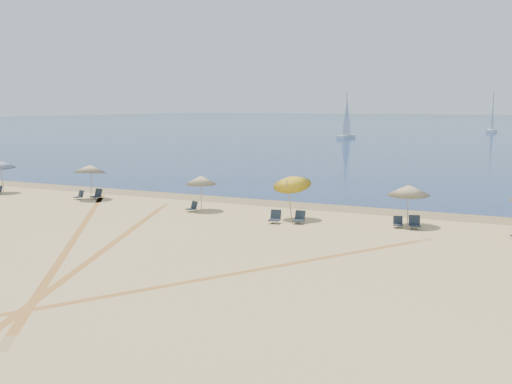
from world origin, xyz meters
TOP-DOWN VIEW (x-y plane):
  - ocean at (0.00, 225.00)m, footprint 500.00×500.00m
  - wet_sand at (0.00, 24.00)m, footprint 500.00×500.00m
  - umbrella_0 at (-20.70, 19.93)m, footprint 1.91×1.94m
  - umbrella_1 at (-12.79, 20.32)m, footprint 2.29×2.32m
  - umbrella_2 at (-3.57, 19.63)m, footprint 1.95×1.95m
  - umbrella_3 at (2.51, 19.41)m, footprint 2.19×2.24m
  - umbrella_4 at (8.92, 20.29)m, footprint 2.26×2.28m
  - chair_2 at (-13.33, 19.77)m, footprint 0.65×0.71m
  - chair_3 at (-12.26, 20.31)m, footprint 0.67×0.76m
  - chair_4 at (-3.79, 18.96)m, footprint 0.71×0.76m
  - chair_5 at (2.17, 17.83)m, footprint 0.68×0.77m
  - chair_6 at (3.42, 18.27)m, footprint 0.60×0.70m
  - chair_7 at (8.58, 19.44)m, footprint 0.63×0.69m
  - chair_8 at (9.44, 19.44)m, footprint 0.75×0.82m
  - sailboat_0 at (-17.76, 100.42)m, footprint 2.16×6.12m
  - sailboat_3 at (6.44, 139.15)m, footprint 2.17×6.62m
  - tire_tracks at (-1.56, 7.82)m, footprint 47.99×45.43m

SIDE VIEW (x-z plane):
  - tire_tracks at x=-1.56m, z-range 0.00..0.00m
  - wet_sand at x=0.00m, z-range 0.00..0.00m
  - ocean at x=0.00m, z-range 0.01..0.01m
  - chair_7 at x=8.58m, z-range -0.04..0.56m
  - chair_2 at x=-13.33m, z-range -0.04..0.58m
  - chair_4 at x=-3.79m, z-range -0.04..0.59m
  - chair_6 at x=3.42m, z-range -0.04..0.65m
  - chair_8 at x=9.44m, z-range -0.04..0.66m
  - chair_5 at x=2.17m, z-range -0.04..0.67m
  - chair_3 at x=-12.26m, z-range -0.04..0.68m
  - umbrella_2 at x=-3.57m, z-range 0.77..2.99m
  - umbrella_4 at x=8.92m, z-range 0.79..3.06m
  - umbrella_0 at x=-20.70m, z-range 0.87..3.31m
  - umbrella_1 at x=-12.79m, z-range 0.86..3.33m
  - umbrella_3 at x=2.51m, z-range 0.78..3.60m
  - sailboat_0 at x=-17.76m, z-range -1.76..7.16m
  - sailboat_3 at x=6.44m, z-range -1.92..7.79m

